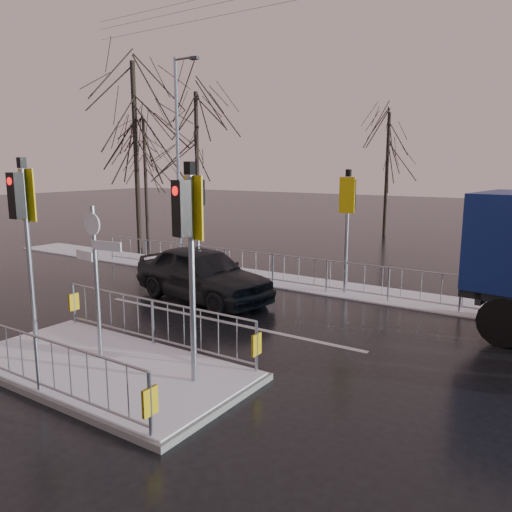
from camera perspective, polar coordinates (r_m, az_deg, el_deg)
The scene contains 11 objects.
ground at distance 10.51m, azimuth -17.03°, elevation -12.44°, with size 120.00×120.00×0.00m, color black.
snow_verge at distance 16.99m, azimuth 5.85°, elevation -3.24°, with size 30.00×2.00×0.04m, color white.
lane_markings at distance 10.32m, azimuth -18.49°, elevation -12.93°, with size 8.00×11.38×0.01m.
traffic_island at distance 10.38m, azimuth -17.14°, elevation -10.41°, with size 6.00×3.04×4.15m.
far_kerb_fixtures at distance 16.21m, azimuth 6.00°, elevation -0.29°, with size 18.00×0.65×3.83m.
car_far_lane at distance 14.98m, azimuth -6.14°, elevation -1.98°, with size 1.91×4.75×1.62m, color black.
tree_near_a at distance 24.97m, azimuth -13.70°, elevation 14.91°, with size 4.75×4.75×8.97m.
tree_near_b at distance 24.28m, azimuth -6.80°, elevation 12.98°, with size 4.00×4.00×7.55m.
tree_near_c at distance 28.06m, azimuth -12.60°, elevation 11.13°, with size 3.50×3.50×6.61m.
tree_far_a at distance 29.68m, azimuth 14.82°, elevation 11.60°, with size 3.75×3.75×7.08m.
street_lamp_left at distance 20.96m, azimuth -8.80°, elevation 11.58°, with size 1.25×0.18×8.20m.
Camera 1 is at (7.60, -6.07, 3.98)m, focal length 35.00 mm.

